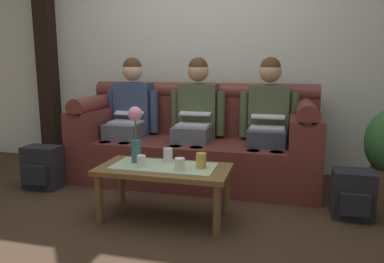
% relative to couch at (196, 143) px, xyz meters
% --- Properties ---
extents(ground_plane, '(14.00, 14.00, 0.00)m').
position_rel_couch_xyz_m(ground_plane, '(0.00, -1.17, -0.37)').
color(ground_plane, '#382619').
extents(back_wall_patterned, '(6.00, 0.12, 2.90)m').
position_rel_couch_xyz_m(back_wall_patterned, '(0.00, 0.53, 1.08)').
color(back_wall_patterned, silver).
rests_on(back_wall_patterned, ground_plane).
extents(timber_pillar, '(0.20, 0.20, 2.90)m').
position_rel_couch_xyz_m(timber_pillar, '(-1.93, 0.41, 1.08)').
color(timber_pillar, black).
rests_on(timber_pillar, ground_plane).
extents(couch, '(2.36, 0.88, 0.96)m').
position_rel_couch_xyz_m(couch, '(0.00, 0.00, 0.00)').
color(couch, maroon).
rests_on(couch, ground_plane).
extents(person_left, '(0.56, 0.67, 1.22)m').
position_rel_couch_xyz_m(person_left, '(-0.70, -0.00, 0.29)').
color(person_left, '#595B66').
rests_on(person_left, ground_plane).
extents(person_middle, '(0.56, 0.67, 1.22)m').
position_rel_couch_xyz_m(person_middle, '(0.00, -0.00, 0.29)').
color(person_middle, '#595B66').
rests_on(person_middle, ground_plane).
extents(person_right, '(0.56, 0.67, 1.22)m').
position_rel_couch_xyz_m(person_right, '(0.70, -0.00, 0.29)').
color(person_right, '#383D4C').
rests_on(person_right, ground_plane).
extents(coffee_table, '(0.98, 0.49, 0.41)m').
position_rel_couch_xyz_m(coffee_table, '(0.00, -1.00, -0.02)').
color(coffee_table, brown).
rests_on(coffee_table, ground_plane).
extents(flower_vase, '(0.11, 0.11, 0.43)m').
position_rel_couch_xyz_m(flower_vase, '(-0.23, -0.97, 0.30)').
color(flower_vase, '#336672').
rests_on(flower_vase, coffee_table).
extents(cup_near_left, '(0.06, 0.06, 0.09)m').
position_rel_couch_xyz_m(cup_near_left, '(-0.15, -1.08, 0.09)').
color(cup_near_left, white).
rests_on(cup_near_left, coffee_table).
extents(cup_near_right, '(0.07, 0.07, 0.11)m').
position_rel_couch_xyz_m(cup_near_right, '(0.00, -0.90, 0.10)').
color(cup_near_right, silver).
rests_on(cup_near_right, coffee_table).
extents(cup_far_center, '(0.07, 0.07, 0.09)m').
position_rel_couch_xyz_m(cup_far_center, '(0.15, -1.09, 0.09)').
color(cup_far_center, white).
rests_on(cup_far_center, coffee_table).
extents(cup_far_left, '(0.08, 0.08, 0.11)m').
position_rel_couch_xyz_m(cup_far_left, '(0.28, -0.99, 0.10)').
color(cup_far_left, gold).
rests_on(cup_far_left, coffee_table).
extents(backpack_right, '(0.30, 0.27, 0.37)m').
position_rel_couch_xyz_m(backpack_right, '(1.39, -0.64, -0.19)').
color(backpack_right, black).
rests_on(backpack_right, ground_plane).
extents(backpack_left, '(0.34, 0.25, 0.40)m').
position_rel_couch_xyz_m(backpack_left, '(-1.33, -0.64, -0.17)').
color(backpack_left, black).
rests_on(backpack_left, ground_plane).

